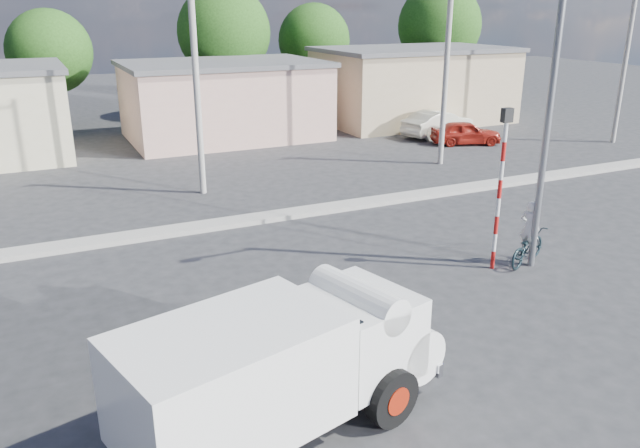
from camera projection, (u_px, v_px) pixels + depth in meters
name	position (u px, v px, depth m)	size (l,w,h in m)	color
ground_plane	(426.00, 314.00, 14.48)	(120.00, 120.00, 0.00)	#2B2B2D
median	(292.00, 213.00, 21.28)	(40.00, 0.80, 0.16)	#99968E
truck	(288.00, 364.00, 10.11)	(5.95, 3.39, 2.32)	black
bicycle	(527.00, 247.00, 17.21)	(0.65, 1.86, 0.98)	black
cyclist	(528.00, 238.00, 17.12)	(0.55, 0.36, 1.50)	white
car_cream	(438.00, 123.00, 34.04)	(1.50, 4.31, 1.42)	beige
car_red	(466.00, 133.00, 32.12)	(1.43, 3.55, 1.21)	maroon
traffic_pole	(501.00, 176.00, 16.19)	(0.28, 0.18, 4.36)	red
streetlight	(548.00, 83.00, 15.53)	(2.34, 0.22, 9.00)	slate
building_row	(208.00, 99.00, 32.99)	(37.80, 7.30, 4.44)	beige
tree_row	(218.00, 36.00, 38.62)	(43.62, 7.43, 8.42)	#38281E
utility_poles	(327.00, 78.00, 24.68)	(35.40, 0.24, 8.00)	#99968E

